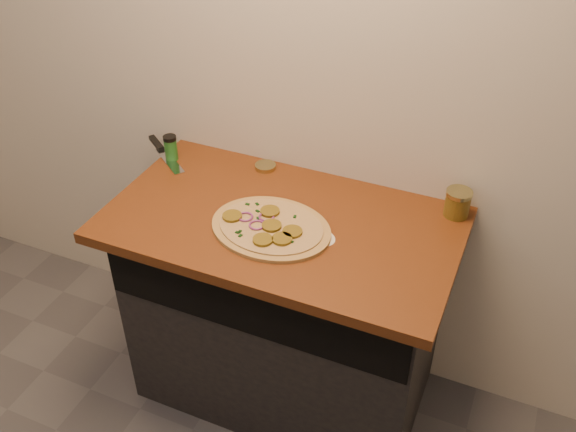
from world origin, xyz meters
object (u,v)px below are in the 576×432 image
at_px(spice_shaker, 171,148).
at_px(pizza, 270,227).
at_px(salsa_jar, 458,203).
at_px(chefs_knife, 163,151).

bearing_deg(spice_shaker, pizza, -25.45).
xyz_separation_m(salsa_jar, spice_shaker, (-1.09, -0.07, 0.00)).
distance_m(pizza, chefs_knife, 0.66).
xyz_separation_m(pizza, spice_shaker, (-0.54, 0.26, 0.04)).
relative_size(pizza, chefs_knife, 1.66).
relative_size(chefs_knife, spice_shaker, 2.62).
relative_size(pizza, spice_shaker, 4.36).
distance_m(salsa_jar, spice_shaker, 1.09).
xyz_separation_m(chefs_knife, spice_shaker, (0.06, -0.03, 0.05)).
bearing_deg(pizza, spice_shaker, 154.55).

